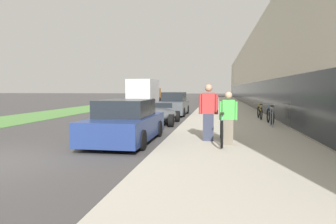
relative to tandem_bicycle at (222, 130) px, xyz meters
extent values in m
cube|color=#BCB5A5|center=(0.54, 18.04, -0.48)|extent=(4.74, 70.00, 0.13)
cube|color=beige|center=(7.96, 26.04, 3.02)|extent=(10.00, 70.00, 7.11)
cube|color=#1E2328|center=(3.00, 26.04, 0.71)|extent=(0.10, 63.00, 2.20)
cube|color=#5B9347|center=(-11.74, 22.04, -0.52)|extent=(4.03, 70.00, 0.03)
torus|color=black|center=(0.00, 0.84, -0.02)|extent=(0.06, 0.78, 0.78)
torus|color=black|center=(0.00, -0.82, -0.02)|extent=(0.06, 0.78, 0.78)
cylinder|color=#7AD1C6|center=(0.00, 0.01, 0.21)|extent=(0.04, 1.41, 0.04)
cylinder|color=#7AD1C6|center=(0.00, -0.32, 0.10)|extent=(0.04, 0.84, 0.36)
cylinder|color=#7AD1C6|center=(0.00, -0.52, 0.38)|extent=(0.03, 0.03, 0.32)
cube|color=black|center=(0.00, -0.52, 0.54)|extent=(0.11, 0.22, 0.05)
cylinder|color=#7AD1C6|center=(0.00, 0.70, 0.39)|extent=(0.03, 0.03, 0.34)
cylinder|color=silver|center=(0.00, 0.70, 0.56)|extent=(0.52, 0.03, 0.03)
cube|color=#756B5B|center=(0.19, -0.29, -0.03)|extent=(0.29, 0.21, 0.76)
cube|color=#4CB74C|center=(0.19, -0.29, 0.63)|extent=(0.35, 0.21, 0.58)
cylinder|color=#4CB74C|center=(-0.04, -0.29, 0.60)|extent=(0.09, 0.09, 0.55)
cylinder|color=#4CB74C|center=(0.41, -0.29, 0.60)|extent=(0.09, 0.09, 0.55)
sphere|color=tan|center=(0.19, -0.29, 1.06)|extent=(0.21, 0.21, 0.21)
cube|color=#33384C|center=(-0.41, 0.37, 0.02)|extent=(0.33, 0.24, 0.87)
cube|color=#B23333|center=(-0.41, 0.37, 0.79)|extent=(0.41, 0.24, 0.66)
cylinder|color=#B23333|center=(-0.67, 0.37, 0.75)|extent=(0.10, 0.10, 0.63)
cylinder|color=#B23333|center=(-0.16, 0.37, 0.75)|extent=(0.10, 0.10, 0.63)
sphere|color=tan|center=(-0.41, 0.37, 1.27)|extent=(0.24, 0.24, 0.24)
cylinder|color=gray|center=(2.21, 4.07, 0.00)|extent=(0.05, 0.05, 0.82)
cylinder|color=gray|center=(2.21, 4.62, 0.00)|extent=(0.05, 0.05, 0.82)
cylinder|color=gray|center=(2.21, 4.34, 0.41)|extent=(0.05, 0.55, 0.05)
torus|color=black|center=(2.33, 5.95, -0.05)|extent=(0.06, 0.72, 0.72)
torus|color=black|center=(2.33, 4.81, -0.05)|extent=(0.06, 0.72, 0.72)
cylinder|color=#2D56A8|center=(2.33, 5.38, 0.17)|extent=(0.04, 0.96, 0.04)
cylinder|color=#2D56A8|center=(2.33, 5.16, 0.06)|extent=(0.04, 0.58, 0.33)
cylinder|color=#2D56A8|center=(2.33, 5.02, 0.32)|extent=(0.03, 0.03, 0.30)
cube|color=black|center=(2.33, 5.02, 0.46)|extent=(0.11, 0.22, 0.05)
cylinder|color=#2D56A8|center=(2.33, 5.86, 0.32)|extent=(0.03, 0.03, 0.31)
cylinder|color=silver|center=(2.33, 5.86, 0.48)|extent=(0.52, 0.03, 0.03)
torus|color=black|center=(2.18, 8.39, -0.07)|extent=(0.06, 0.68, 0.68)
torus|color=black|center=(2.18, 7.32, -0.07)|extent=(0.06, 0.68, 0.68)
cylinder|color=yellow|center=(2.18, 7.85, 0.13)|extent=(0.04, 0.90, 0.04)
cylinder|color=yellow|center=(2.18, 7.64, 0.04)|extent=(0.04, 0.55, 0.31)
cylinder|color=yellow|center=(2.18, 7.51, 0.27)|extent=(0.03, 0.03, 0.28)
cube|color=black|center=(2.18, 7.51, 0.41)|extent=(0.11, 0.22, 0.05)
cylinder|color=yellow|center=(2.18, 8.30, 0.28)|extent=(0.03, 0.03, 0.30)
cylinder|color=silver|center=(2.18, 8.30, 0.43)|extent=(0.52, 0.03, 0.03)
cube|color=navy|center=(-3.16, 0.38, -0.03)|extent=(1.84, 4.23, 0.71)
cube|color=#1E2328|center=(-3.16, 0.38, 0.60)|extent=(1.58, 2.12, 0.56)
cylinder|color=black|center=(-4.01, 1.65, -0.24)|extent=(0.22, 0.60, 0.60)
cylinder|color=black|center=(-2.30, 1.65, -0.24)|extent=(0.22, 0.60, 0.60)
cylinder|color=black|center=(-4.01, -0.89, -0.24)|extent=(0.22, 0.60, 0.60)
cylinder|color=black|center=(-2.30, -0.89, -0.24)|extent=(0.22, 0.60, 0.60)
ellipsoid|color=#4C5156|center=(-3.04, 5.66, -0.07)|extent=(1.66, 3.81, 0.66)
cube|color=#1E2328|center=(-3.04, 6.14, 0.38)|extent=(1.16, 0.04, 0.26)
cylinder|color=black|center=(-3.81, 6.76, -0.24)|extent=(0.22, 0.60, 0.60)
cylinder|color=black|center=(-2.26, 6.76, -0.24)|extent=(0.22, 0.60, 0.60)
cylinder|color=black|center=(-3.81, 4.55, -0.24)|extent=(0.22, 0.60, 0.60)
cylinder|color=black|center=(-2.26, 4.55, -0.24)|extent=(0.22, 0.60, 0.60)
cube|color=#4C5156|center=(-3.05, 10.95, 0.02)|extent=(1.66, 4.41, 0.81)
cube|color=#1E2328|center=(-3.05, 10.95, 0.72)|extent=(1.43, 2.20, 0.59)
cylinder|color=black|center=(-3.81, 12.27, -0.24)|extent=(0.22, 0.60, 0.60)
cylinder|color=black|center=(-2.29, 12.27, -0.24)|extent=(0.22, 0.60, 0.60)
cylinder|color=black|center=(-3.81, 9.63, -0.24)|extent=(0.22, 0.60, 0.60)
cylinder|color=black|center=(-2.29, 9.63, -0.24)|extent=(0.22, 0.60, 0.60)
cube|color=orange|center=(-7.74, 24.08, 0.51)|extent=(2.25, 1.51, 1.63)
cube|color=silver|center=(-7.74, 21.06, 0.95)|extent=(2.45, 4.54, 2.51)
cylinder|color=black|center=(-8.86, 23.69, -0.12)|extent=(0.28, 0.84, 0.84)
cylinder|color=black|center=(-6.61, 23.69, -0.12)|extent=(0.28, 0.84, 0.84)
cylinder|color=black|center=(-8.86, 20.15, -0.12)|extent=(0.28, 0.84, 0.84)
cylinder|color=black|center=(-6.61, 20.15, -0.12)|extent=(0.28, 0.84, 0.84)
camera|label=1|loc=(-0.13, -9.21, 1.24)|focal=32.00mm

